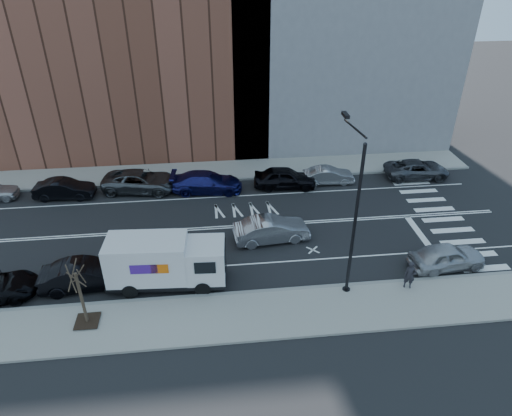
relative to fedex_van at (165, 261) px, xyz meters
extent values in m
plane|color=black|center=(3.06, 5.60, -1.60)|extent=(120.00, 120.00, 0.00)
cube|color=gray|center=(3.06, -3.20, -1.53)|extent=(44.00, 3.60, 0.15)
cube|color=gray|center=(3.06, 14.40, -1.53)|extent=(44.00, 3.60, 0.15)
cube|color=gray|center=(3.06, -1.40, -1.52)|extent=(44.00, 0.25, 0.17)
cube|color=gray|center=(3.06, 12.60, -1.52)|extent=(44.00, 0.25, 0.17)
cube|color=brown|center=(-4.94, 21.20, 9.40)|extent=(26.00, 10.00, 22.00)
cylinder|color=black|center=(10.06, -1.80, 2.90)|extent=(0.18, 0.18, 9.00)
cylinder|color=black|center=(10.06, -1.80, -1.50)|extent=(0.44, 0.44, 0.20)
sphere|color=black|center=(10.06, -1.80, 7.35)|extent=(0.20, 0.20, 0.20)
cylinder|color=black|center=(10.06, -0.10, 7.50)|extent=(0.11, 3.49, 0.48)
cube|color=black|center=(10.06, 1.60, 7.60)|extent=(0.25, 0.80, 0.18)
cube|color=#FFF2CC|center=(10.06, 1.60, 7.50)|extent=(0.18, 0.55, 0.03)
cube|color=black|center=(-3.94, -2.80, -1.37)|extent=(1.20, 1.20, 0.04)
cylinder|color=#382B1E|center=(-3.94, -2.80, 0.15)|extent=(0.16, 0.16, 3.20)
cylinder|color=#382B1E|center=(-3.69, -2.80, 1.55)|extent=(0.06, 0.80, 1.44)
cylinder|color=#382B1E|center=(-3.87, -2.56, 1.55)|extent=(0.81, 0.31, 1.19)
cylinder|color=#382B1E|center=(-4.14, -2.65, 1.55)|extent=(0.58, 0.76, 1.50)
cylinder|color=#382B1E|center=(-4.14, -2.95, 1.55)|extent=(0.47, 0.61, 1.37)
cylinder|color=#382B1E|center=(-3.87, -3.04, 1.55)|extent=(0.72, 0.29, 1.13)
cube|color=black|center=(-0.02, 0.00, -1.13)|extent=(6.64, 2.60, 0.32)
cube|color=silver|center=(2.29, -0.14, 0.03)|extent=(2.24, 2.38, 2.10)
cube|color=black|center=(3.36, -0.20, 0.35)|extent=(0.18, 1.95, 1.00)
cube|color=black|center=(2.22, -1.28, 0.35)|extent=(1.16, 0.11, 0.74)
cube|color=black|center=(2.36, 1.01, 0.35)|extent=(1.16, 0.11, 0.74)
cube|color=black|center=(3.32, -0.20, -1.02)|extent=(0.28, 2.11, 0.37)
cube|color=silver|center=(-0.96, 0.06, 0.24)|extent=(4.55, 2.58, 2.42)
cube|color=#47198C|center=(-1.04, -1.12, 0.40)|extent=(1.47, 0.11, 0.58)
cube|color=orange|center=(-0.20, -1.17, 0.40)|extent=(0.95, 0.08, 0.58)
cube|color=#47198C|center=(-0.89, 1.23, 0.40)|extent=(1.47, 0.11, 0.58)
cube|color=orange|center=(-0.05, 1.18, 0.40)|extent=(0.95, 0.08, 0.58)
cylinder|color=black|center=(2.02, -1.18, -1.16)|extent=(0.90, 0.35, 0.88)
cylinder|color=black|center=(2.14, 0.92, -1.16)|extent=(0.90, 0.35, 0.88)
cylinder|color=black|center=(-1.97, -0.93, -1.16)|extent=(0.90, 0.35, 0.88)
cylinder|color=black|center=(-1.85, 1.17, -1.16)|extent=(0.90, 0.35, 0.88)
imported|color=black|center=(-8.35, 11.14, -0.86)|extent=(4.55, 1.80, 1.47)
imported|color=#494C50|center=(-2.69, 11.69, -0.79)|extent=(6.14, 3.46, 1.62)
imported|color=navy|center=(2.47, 10.97, -0.80)|extent=(5.68, 2.69, 1.60)
imported|color=black|center=(8.66, 10.97, -0.77)|extent=(5.08, 2.46, 1.67)
imported|color=#9A9B9E|center=(12.28, 11.29, -0.93)|extent=(4.12, 1.53, 1.35)
imported|color=#45464C|center=(19.81, 11.50, -0.87)|extent=(5.33, 2.60, 1.46)
imported|color=#97979C|center=(6.56, 3.73, -0.79)|extent=(5.08, 2.22, 1.62)
imported|color=black|center=(-4.51, 0.24, -0.77)|extent=(5.13, 2.06, 1.66)
imported|color=#A9AAAE|center=(16.62, -0.30, -0.81)|extent=(4.79, 2.34, 1.57)
imported|color=black|center=(13.57, -1.97, -0.60)|extent=(0.71, 0.57, 1.69)
camera|label=1|loc=(2.82, -20.87, 15.66)|focal=32.00mm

